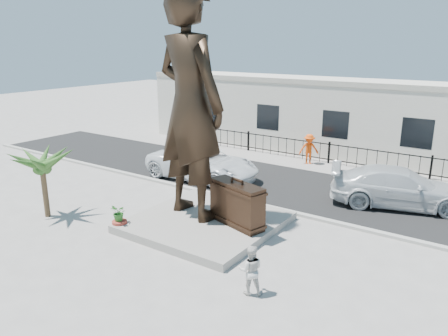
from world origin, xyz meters
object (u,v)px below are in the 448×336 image
object	(u,v)px
tourist	(251,270)
car_white	(203,163)
statue	(190,106)
suitcase	(237,204)

from	to	relation	value
tourist	car_white	xyz separation A→B (m)	(-7.62, 7.82, 0.10)
statue	tourist	size ratio (longest dim) A/B	5.83
suitcase	car_white	distance (m)	6.79
statue	tourist	bearing A→B (deg)	155.64
tourist	car_white	world-z (taller)	car_white
suitcase	car_white	bearing A→B (deg)	154.35
suitcase	tourist	xyz separation A→B (m)	(2.58, -3.29, -0.37)
statue	tourist	xyz separation A→B (m)	(4.61, -3.19, -3.85)
car_white	suitcase	bearing A→B (deg)	-133.49
tourist	car_white	bearing A→B (deg)	-77.49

